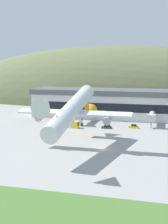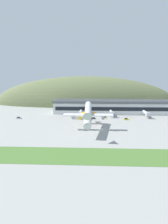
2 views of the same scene
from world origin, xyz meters
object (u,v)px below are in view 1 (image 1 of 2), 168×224
Objects in this scene: terminal_building at (157,103)px; service_car_0 at (107,127)px; fuel_truck at (71,124)px; jetway_0 at (83,114)px; cargo_airplane at (73,110)px; jetway_1 at (152,116)px; service_car_2 at (134,127)px.

service_car_0 is (-18.10, -24.71, -6.91)m from terminal_building.
jetway_0 is at bearing 75.76° from fuel_truck.
terminal_building is 2.41× the size of cargo_airplane.
service_car_2 is at bearing -139.38° from jetway_1.
cargo_airplane is 39.71m from service_car_2.
service_car_0 is at bearing 8.45° from fuel_truck.
cargo_airplane is 7.29× the size of fuel_truck.
cargo_airplane is (-22.32, -56.66, 4.31)m from terminal_building.
jetway_0 is 2.27× the size of fuel_truck.
jetway_1 is 3.39× the size of service_car_2.
service_car_0 is (11.66, -7.76, -3.40)m from jetway_0.
jetway_0 and jetway_1 have the same top height.
terminal_building is at bearing 39.73° from fuel_truck.
terminal_building is at bearing 69.44° from service_car_2.
cargo_airplane reaches higher than terminal_building.
jetway_0 is 22.45m from service_car_2.
service_car_2 is 24.88m from fuel_truck.
fuel_truck is (-9.94, 29.84, -10.42)m from cargo_airplane.
cargo_airplane is (-20.88, -40.94, 7.82)m from jetway_1.
cargo_airplane reaches higher than service_car_2.
service_car_2 is at bearing 12.69° from fuel_truck.
terminal_building is at bearing 53.77° from service_car_0.
fuel_truck is (-30.82, -11.09, -2.60)m from jetway_1.
jetway_0 is at bearing 146.36° from service_car_0.
jetway_0 is 14.41m from service_car_0.
cargo_airplane is (7.44, -39.70, 7.82)m from jetway_0.
service_car_0 is 10.64m from service_car_2.
service_car_0 is 0.61× the size of fuel_truck.
cargo_airplane is at bearing -97.52° from service_car_0.
terminal_building is at bearing 84.75° from jetway_1.
jetway_0 is 1.18× the size of jetway_1.
jetway_1 is (-1.44, -15.72, -3.51)m from terminal_building.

